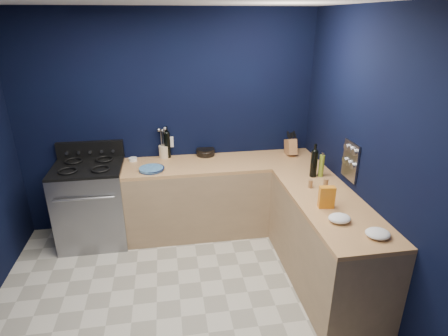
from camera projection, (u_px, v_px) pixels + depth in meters
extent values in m
cube|color=beige|center=(181.00, 318.00, 3.30)|extent=(3.50, 3.50, 0.02)
cube|color=black|center=(169.00, 124.00, 4.41)|extent=(3.50, 0.02, 2.60)
cube|color=black|center=(386.00, 171.00, 3.06)|extent=(0.02, 3.50, 2.60)
cube|color=#9D7D5A|center=(222.00, 197.00, 4.53)|extent=(2.30, 0.63, 0.86)
cube|color=#956339|center=(222.00, 163.00, 4.36)|extent=(2.30, 0.63, 0.04)
cube|color=#9D7D5A|center=(325.00, 244.00, 3.61)|extent=(0.63, 1.67, 0.86)
cube|color=#956339|center=(330.00, 203.00, 3.43)|extent=(0.63, 1.67, 0.04)
cube|color=gray|center=(93.00, 205.00, 4.28)|extent=(0.76, 0.66, 0.92)
cube|color=black|center=(88.00, 219.00, 4.00)|extent=(0.59, 0.02, 0.42)
cube|color=black|center=(87.00, 167.00, 4.10)|extent=(0.76, 0.66, 0.03)
cube|color=black|center=(90.00, 150.00, 4.33)|extent=(0.76, 0.06, 0.20)
cube|color=gray|center=(351.00, 161.00, 3.61)|extent=(0.02, 0.28, 0.38)
cube|color=white|center=(170.00, 142.00, 4.47)|extent=(0.09, 0.02, 0.13)
cylinder|color=#37598C|center=(151.00, 169.00, 4.10)|extent=(0.33, 0.33, 0.03)
cylinder|color=white|center=(133.00, 159.00, 4.37)|extent=(0.11, 0.11, 0.04)
cylinder|color=beige|center=(164.00, 152.00, 4.46)|extent=(0.14, 0.14, 0.15)
cylinder|color=black|center=(167.00, 145.00, 4.43)|extent=(0.10, 0.10, 0.31)
cylinder|color=black|center=(206.00, 152.00, 4.55)|extent=(0.24, 0.24, 0.08)
cube|color=#955F32|center=(291.00, 147.00, 4.55)|extent=(0.11, 0.23, 0.24)
cylinder|color=black|center=(314.00, 164.00, 3.90)|extent=(0.09, 0.09, 0.29)
cylinder|color=olive|center=(321.00, 166.00, 3.92)|extent=(0.06, 0.06, 0.24)
cylinder|color=olive|center=(326.00, 184.00, 3.65)|extent=(0.06, 0.06, 0.11)
cylinder|color=olive|center=(310.00, 184.00, 3.68)|extent=(0.04, 0.04, 0.08)
cube|color=red|center=(327.00, 197.00, 3.28)|extent=(0.15, 0.08, 0.20)
ellipsoid|color=white|center=(340.00, 218.00, 3.07)|extent=(0.21, 0.19, 0.07)
ellipsoid|color=white|center=(378.00, 234.00, 2.86)|extent=(0.19, 0.18, 0.06)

